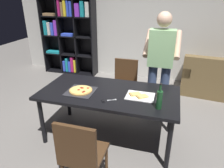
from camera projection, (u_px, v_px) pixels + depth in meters
name	position (u px, v px, depth m)	size (l,w,h in m)	color
ground_plane	(109.00, 136.00, 3.12)	(12.00, 12.00, 0.00)	gray
back_wall	(142.00, 20.00, 4.84)	(6.40, 0.10, 2.80)	silver
dining_table	(109.00, 96.00, 2.85)	(1.87, 0.93, 0.75)	black
chair_near_camera	(81.00, 152.00, 2.08)	(0.42, 0.42, 0.90)	#472D19
chair_far_side	(125.00, 81.00, 3.75)	(0.42, 0.42, 0.90)	#472D19
bookshelf	(69.00, 34.00, 5.27)	(1.40, 0.35, 1.95)	black
person_serving_pizza	(160.00, 62.00, 3.20)	(0.55, 0.54, 1.75)	#38476B
pepperoni_pizza_on_tray	(81.00, 91.00, 2.81)	(0.37, 0.37, 0.04)	#2D2D33
pizza_slices_on_towel	(139.00, 96.00, 2.68)	(0.36, 0.28, 0.03)	white
wine_bottle	(159.00, 99.00, 2.37)	(0.07, 0.07, 0.32)	#194723
kitchen_scissors	(106.00, 101.00, 2.57)	(0.19, 0.14, 0.01)	silver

